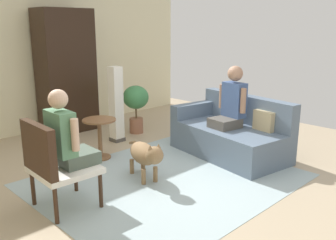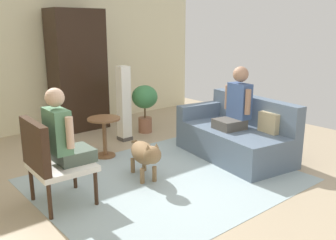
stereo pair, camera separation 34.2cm
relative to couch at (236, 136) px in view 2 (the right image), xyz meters
The scene contains 12 objects.
ground_plane 1.45m from the couch, behind, with size 7.88×7.88×0.00m, color tan.
back_wall 3.76m from the couch, 113.35° to the left, with size 6.72×0.12×2.89m, color beige.
area_rug 1.40m from the couch, behind, with size 3.08×2.58×0.01m, color #9EB2B7.
couch is the anchor object (origin of this frame).
armchair 2.77m from the couch, behind, with size 0.63×0.66×0.97m.
person_on_couch 0.51m from the couch, 153.24° to the right, with size 0.51×0.51×0.89m.
person_on_armchair 2.63m from the couch, behind, with size 0.47×0.54×0.83m.
round_end_table 1.94m from the couch, 141.23° to the left, with size 0.48×0.48×0.59m.
dog 1.56m from the couch, behind, with size 0.42×0.86×0.55m.
potted_plant 1.92m from the couch, 98.41° to the left, with size 0.46×0.46×0.86m.
column_lamp 1.94m from the couch, 115.67° to the left, with size 0.20×0.20×1.26m.
armoire_cabinet 3.16m from the couch, 110.18° to the left, with size 0.95×0.56×2.19m, color black.
Camera 2 is at (-2.71, -3.29, 1.89)m, focal length 39.32 mm.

